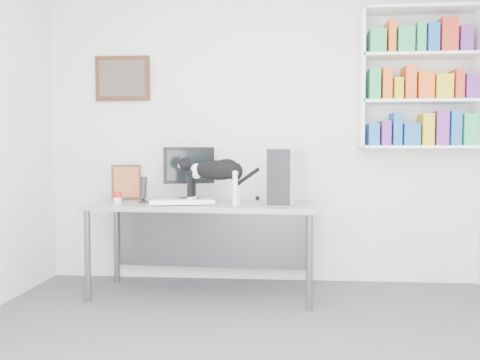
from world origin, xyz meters
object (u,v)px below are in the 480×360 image
(pc_tower, at_px, (285,176))
(soup_can, at_px, (117,198))
(desk, at_px, (203,249))
(monitor, at_px, (189,173))
(leaning_print, at_px, (126,182))
(speaker, at_px, (143,189))
(cat, at_px, (216,181))
(bookshelf, at_px, (419,79))
(keyboard, at_px, (182,202))

(pc_tower, height_order, soup_can, pc_tower)
(desk, xyz_separation_m, monitor, (-0.17, 0.25, 0.63))
(monitor, relative_size, leaning_print, 1.48)
(pc_tower, bearing_deg, speaker, -165.22)
(speaker, distance_m, cat, 0.65)
(soup_can, bearing_deg, cat, -1.68)
(bookshelf, distance_m, desk, 2.40)
(desk, height_order, monitor, monitor)
(bookshelf, xyz_separation_m, soup_can, (-2.55, -0.54, -1.02))
(monitor, distance_m, pc_tower, 0.88)
(bookshelf, distance_m, leaning_print, 2.74)
(speaker, bearing_deg, soup_can, -143.24)
(bookshelf, height_order, pc_tower, bookshelf)
(desk, xyz_separation_m, soup_can, (-0.70, -0.12, 0.44))
(desk, xyz_separation_m, speaker, (-0.50, -0.01, 0.50))
(pc_tower, xyz_separation_m, soup_can, (-1.38, -0.12, -0.18))
(desk, height_order, keyboard, keyboard)
(keyboard, relative_size, leaning_print, 1.60)
(keyboard, distance_m, leaning_print, 0.71)
(keyboard, height_order, leaning_print, leaning_print)
(keyboard, bearing_deg, cat, -13.12)
(bookshelf, xyz_separation_m, keyboard, (-2.00, -0.56, -1.05))
(desk, height_order, leaning_print, leaning_print)
(leaning_print, xyz_separation_m, cat, (0.85, -0.38, 0.03))
(desk, bearing_deg, bookshelf, 15.89)
(soup_can, bearing_deg, desk, 9.66)
(desk, distance_m, speaker, 0.71)
(bookshelf, xyz_separation_m, desk, (-1.85, -0.42, -1.46))
(monitor, xyz_separation_m, leaning_print, (-0.56, -0.00, -0.08))
(bookshelf, xyz_separation_m, monitor, (-2.02, -0.17, -0.83))
(monitor, bearing_deg, leaning_print, 161.04)
(desk, distance_m, keyboard, 0.46)
(keyboard, bearing_deg, monitor, 79.54)
(desk, distance_m, soup_can, 0.83)
(monitor, bearing_deg, cat, -72.74)
(bookshelf, distance_m, speaker, 2.58)
(leaning_print, bearing_deg, pc_tower, -30.80)
(cat, bearing_deg, leaning_print, 166.08)
(monitor, distance_m, speaker, 0.45)
(cat, bearing_deg, bookshelf, 28.36)
(desk, relative_size, pc_tower, 4.13)
(desk, relative_size, monitor, 3.91)
(monitor, relative_size, keyboard, 0.92)
(keyboard, xyz_separation_m, pc_tower, (0.84, 0.14, 0.21))
(bookshelf, bearing_deg, pc_tower, -160.28)
(desk, bearing_deg, cat, -45.90)
(keyboard, xyz_separation_m, leaning_print, (-0.58, 0.38, 0.14))
(monitor, height_order, pc_tower, monitor)
(bookshelf, height_order, monitor, bookshelf)
(pc_tower, distance_m, speaker, 1.20)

